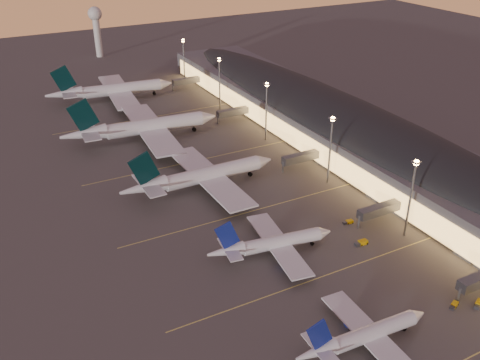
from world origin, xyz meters
name	(u,v)px	position (x,y,z in m)	size (l,w,h in m)	color
ground	(309,268)	(0.00, 0.00, 0.00)	(700.00, 700.00, 0.00)	#464441
airliner_narrow_south	(364,336)	(-6.14, -30.80, 3.31)	(35.86, 32.02, 12.82)	silver
airliner_narrow_north	(271,244)	(-5.79, 11.00, 3.59)	(38.86, 35.03, 13.88)	silver
airliner_wide_near	(201,176)	(-7.18, 57.85, 4.87)	(58.94, 53.45, 18.92)	silver
airliner_wide_mid	(142,127)	(-10.95, 110.84, 5.62)	(68.31, 62.42, 21.85)	silver
airliner_wide_far	(111,90)	(-8.05, 168.53, 5.37)	(65.26, 59.77, 20.87)	silver
terminal_building	(333,120)	(61.84, 72.47, 8.78)	(56.35, 255.00, 17.46)	#535358
light_masts	(293,116)	(36.00, 65.00, 17.55)	(2.20, 217.20, 25.90)	slate
radar_tower	(96,23)	(10.00, 260.00, 21.87)	(9.00, 9.00, 32.50)	silver
lane_markings	(242,205)	(0.00, 40.00, 0.01)	(90.00, 180.36, 0.00)	#D8C659
baggage_tug_a	(454,305)	(23.58, -30.98, 0.45)	(3.51, 2.43, 0.98)	#D09F07
baggage_tug_b	(479,304)	(29.53, -33.68, 0.51)	(4.01, 2.88, 1.12)	#D09F07
baggage_tug_c	(348,222)	(24.94, 13.75, 0.47)	(3.55, 1.77, 1.02)	#D09F07
baggage_tug_d	(361,243)	(20.90, 2.29, 0.57)	(4.27, 2.01, 1.25)	#D09F07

